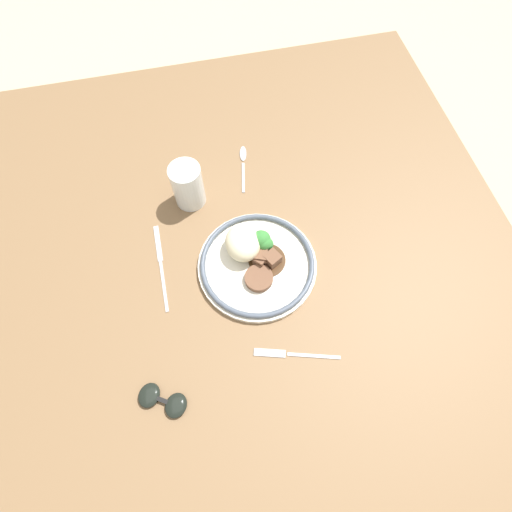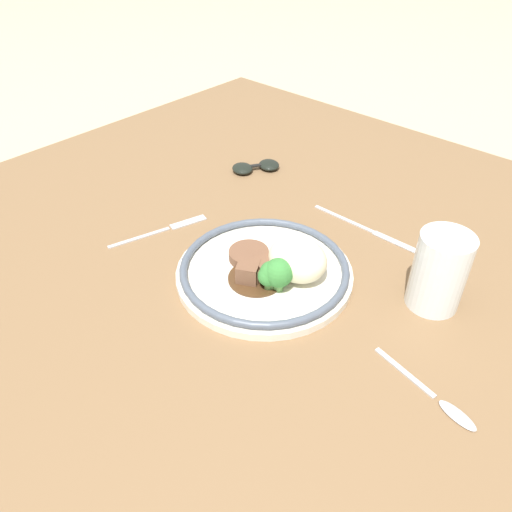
# 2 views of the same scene
# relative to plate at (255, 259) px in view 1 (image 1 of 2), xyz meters

# --- Properties ---
(ground_plane) EXTENTS (8.00, 8.00, 0.00)m
(ground_plane) POSITION_rel_plate_xyz_m (0.01, 0.01, -0.05)
(ground_plane) COLOR tan
(dining_table) EXTENTS (1.41, 1.29, 0.03)m
(dining_table) POSITION_rel_plate_xyz_m (0.01, 0.01, -0.04)
(dining_table) COLOR brown
(dining_table) RESTS_ON ground
(plate) EXTENTS (0.27, 0.27, 0.08)m
(plate) POSITION_rel_plate_xyz_m (0.00, 0.00, 0.00)
(plate) COLOR silver
(plate) RESTS_ON dining_table
(juice_glass) EXTENTS (0.08, 0.08, 0.12)m
(juice_glass) POSITION_rel_plate_xyz_m (0.21, 0.12, 0.03)
(juice_glass) COLOR yellow
(juice_glass) RESTS_ON dining_table
(fork) EXTENTS (0.06, 0.18, 0.00)m
(fork) POSITION_rel_plate_xyz_m (-0.22, -0.02, -0.02)
(fork) COLOR #B7B7BC
(fork) RESTS_ON dining_table
(knife) EXTENTS (0.22, 0.01, 0.00)m
(knife) POSITION_rel_plate_xyz_m (0.05, 0.22, -0.02)
(knife) COLOR #B7B7BC
(knife) RESTS_ON dining_table
(spoon) EXTENTS (0.15, 0.04, 0.01)m
(spoon) POSITION_rel_plate_xyz_m (0.31, -0.04, -0.02)
(spoon) COLOR #B7B7BC
(spoon) RESTS_ON dining_table
(sunglasses) EXTENTS (0.10, 0.11, 0.01)m
(sunglasses) POSITION_rel_plate_xyz_m (-0.26, 0.25, -0.01)
(sunglasses) COLOR black
(sunglasses) RESTS_ON dining_table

